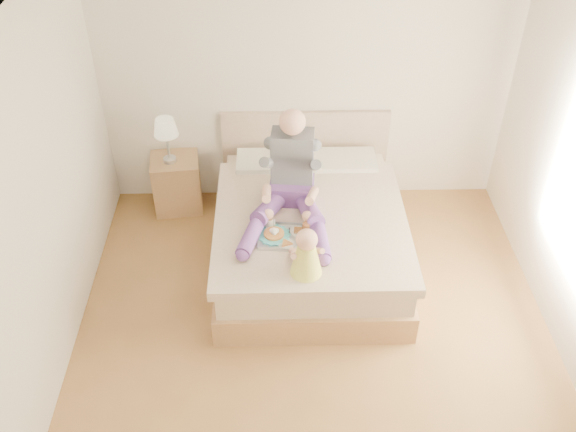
{
  "coord_description": "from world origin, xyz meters",
  "views": [
    {
      "loc": [
        -0.3,
        -3.52,
        4.16
      ],
      "look_at": [
        -0.2,
        0.79,
        0.71
      ],
      "focal_mm": 40.0,
      "sensor_mm": 36.0,
      "label": 1
    }
  ],
  "objects_px": {
    "bed": "(309,229)",
    "adult": "(291,183)",
    "baby": "(306,255)",
    "nightstand": "(177,183)",
    "tray": "(285,235)"
  },
  "relations": [
    {
      "from": "nightstand",
      "to": "tray",
      "type": "xyz_separation_m",
      "value": [
        1.09,
        -1.26,
        0.35
      ]
    },
    {
      "from": "bed",
      "to": "adult",
      "type": "xyz_separation_m",
      "value": [
        -0.18,
        -0.05,
        0.56
      ]
    },
    {
      "from": "nightstand",
      "to": "tray",
      "type": "height_order",
      "value": "tray"
    },
    {
      "from": "adult",
      "to": "tray",
      "type": "xyz_separation_m",
      "value": [
        -0.06,
        -0.42,
        -0.24
      ]
    },
    {
      "from": "tray",
      "to": "baby",
      "type": "distance_m",
      "value": 0.47
    },
    {
      "from": "baby",
      "to": "adult",
      "type": "bearing_deg",
      "value": 82.38
    },
    {
      "from": "bed",
      "to": "adult",
      "type": "distance_m",
      "value": 0.59
    },
    {
      "from": "tray",
      "to": "adult",
      "type": "bearing_deg",
      "value": 86.86
    },
    {
      "from": "nightstand",
      "to": "adult",
      "type": "distance_m",
      "value": 1.54
    },
    {
      "from": "baby",
      "to": "nightstand",
      "type": "bearing_deg",
      "value": 112.33
    },
    {
      "from": "adult",
      "to": "baby",
      "type": "xyz_separation_m",
      "value": [
        0.1,
        -0.84,
        -0.1
      ]
    },
    {
      "from": "bed",
      "to": "tray",
      "type": "xyz_separation_m",
      "value": [
        -0.24,
        -0.46,
        0.32
      ]
    },
    {
      "from": "bed",
      "to": "baby",
      "type": "distance_m",
      "value": 1.0
    },
    {
      "from": "bed",
      "to": "nightstand",
      "type": "relative_size",
      "value": 3.74
    },
    {
      "from": "bed",
      "to": "nightstand",
      "type": "xyz_separation_m",
      "value": [
        -1.33,
        0.8,
        -0.03
      ]
    }
  ]
}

